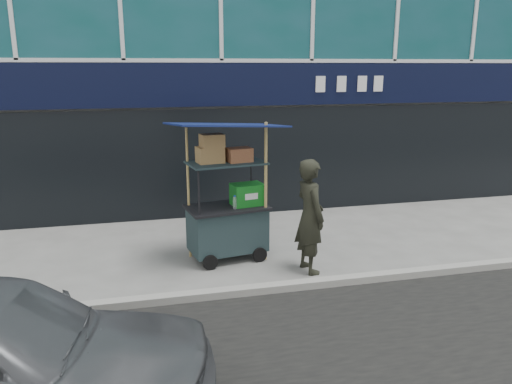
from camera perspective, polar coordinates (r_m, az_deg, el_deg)
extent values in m
plane|color=slate|center=(7.80, 1.34, -10.71)|extent=(80.00, 80.00, 0.00)
cube|color=gray|center=(7.60, 1.74, -10.92)|extent=(80.00, 0.18, 0.12)
cube|color=black|center=(10.86, -3.89, 12.12)|extent=(15.68, 0.06, 0.90)
cube|color=black|center=(11.09, -3.78, 3.32)|extent=(15.68, 0.04, 2.40)
cube|color=#19282A|center=(8.71, -3.30, -4.25)|extent=(1.39, 0.95, 0.75)
cylinder|color=black|center=(8.37, -5.25, -8.04)|extent=(0.26, 0.10, 0.26)
cylinder|color=black|center=(8.66, 0.44, -7.19)|extent=(0.26, 0.10, 0.26)
cube|color=black|center=(8.60, -3.34, -1.76)|extent=(1.48, 1.05, 0.04)
cylinder|color=black|center=(8.03, -6.54, -0.18)|extent=(0.04, 0.04, 0.80)
cylinder|color=black|center=(8.43, 1.11, 0.60)|extent=(0.04, 0.04, 0.80)
cylinder|color=black|center=(8.63, -7.76, 0.79)|extent=(0.04, 0.04, 0.80)
cylinder|color=black|center=(9.00, -0.56, 1.47)|extent=(0.04, 0.04, 0.80)
cube|color=#19282A|center=(8.42, -3.42, 3.34)|extent=(1.39, 0.95, 0.03)
cylinder|color=#A38349|center=(8.45, 1.11, -0.11)|extent=(0.06, 0.06, 2.40)
cylinder|color=#A38349|center=(8.67, -7.73, -0.24)|extent=(0.05, 0.05, 2.29)
cube|color=#0D1A4C|center=(8.32, -3.48, 7.67)|extent=(2.00, 1.56, 0.21)
cube|color=#0F6217|center=(8.62, -1.00, -0.26)|extent=(0.59, 0.46, 0.37)
cylinder|color=silver|center=(8.39, -2.45, -1.24)|extent=(0.08, 0.08, 0.21)
cylinder|color=#1848B6|center=(8.36, -2.46, -0.46)|extent=(0.04, 0.04, 0.02)
cube|color=olive|center=(8.36, -5.28, 4.27)|extent=(0.47, 0.39, 0.27)
cube|color=#9A7143|center=(8.42, -1.94, 4.28)|extent=(0.45, 0.36, 0.23)
cube|color=olive|center=(8.31, -5.06, 5.89)|extent=(0.41, 0.34, 0.21)
imported|color=black|center=(8.09, 6.19, -2.76)|extent=(0.55, 0.74, 1.88)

